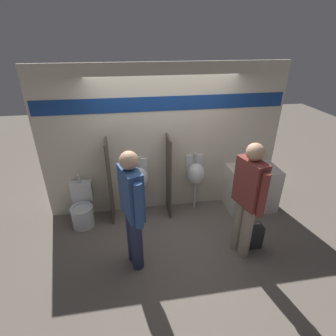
{
  "coord_description": "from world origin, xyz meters",
  "views": [
    {
      "loc": [
        -0.64,
        -3.73,
        3.09
      ],
      "look_at": [
        0.0,
        0.17,
        1.05
      ],
      "focal_mm": 28.0,
      "sensor_mm": 36.0,
      "label": 1
    }
  ],
  "objects": [
    {
      "name": "sink_basin",
      "position": [
        1.6,
        0.33,
        0.92
      ],
      "size": [
        0.4,
        0.4,
        0.28
      ],
      "color": "silver",
      "rests_on": "sink_counter"
    },
    {
      "name": "display_wall",
      "position": [
        0.0,
        0.6,
        1.36
      ],
      "size": [
        4.31,
        0.07,
        2.7
      ],
      "color": "beige",
      "rests_on": "ground_plane"
    },
    {
      "name": "divider_mid",
      "position": [
        0.04,
        0.35,
        0.77
      ],
      "size": [
        0.03,
        0.44,
        1.54
      ],
      "color": "#4C4238",
      "rests_on": "ground_plane"
    },
    {
      "name": "sink_counter",
      "position": [
        1.65,
        0.27,
        0.43
      ],
      "size": [
        0.92,
        0.6,
        0.85
      ],
      "color": "silver",
      "rests_on": "ground_plane"
    },
    {
      "name": "urinal_far",
      "position": [
        0.56,
        0.42,
        0.75
      ],
      "size": [
        0.34,
        0.33,
        1.14
      ],
      "color": "silver",
      "rests_on": "ground_plane"
    },
    {
      "name": "cell_phone",
      "position": [
        1.37,
        0.15,
        0.86
      ],
      "size": [
        0.07,
        0.14,
        0.01
      ],
      "color": "#232328",
      "rests_on": "sink_counter"
    },
    {
      "name": "urinal_near_counter",
      "position": [
        -0.48,
        0.42,
        0.75
      ],
      "size": [
        0.34,
        0.33,
        1.14
      ],
      "color": "silver",
      "rests_on": "ground_plane"
    },
    {
      "name": "divider_near_counter",
      "position": [
        -1.01,
        0.35,
        0.77
      ],
      "size": [
        0.03,
        0.44,
        1.54
      ],
      "color": "#4C4238",
      "rests_on": "ground_plane"
    },
    {
      "name": "shopping_bag",
      "position": [
        1.24,
        -0.8,
        0.2
      ],
      "size": [
        0.24,
        0.13,
        0.52
      ],
      "color": "#232328",
      "rests_on": "ground_plane"
    },
    {
      "name": "person_in_vest",
      "position": [
        -0.65,
        -0.81,
        1.01
      ],
      "size": [
        0.33,
        0.61,
        1.83
      ],
      "rotation": [
        0.0,
        0.0,
        1.88
      ],
      "color": "#282D4C",
      "rests_on": "ground_plane"
    },
    {
      "name": "person_with_lanyard",
      "position": [
        0.98,
        -0.84,
        1.01
      ],
      "size": [
        0.31,
        0.63,
        1.84
      ],
      "rotation": [
        0.0,
        0.0,
        1.82
      ],
      "color": "gray",
      "rests_on": "ground_plane"
    },
    {
      "name": "toilet",
      "position": [
        -1.53,
        0.27,
        0.3
      ],
      "size": [
        0.4,
        0.56,
        0.89
      ],
      "color": "silver",
      "rests_on": "ground_plane"
    },
    {
      "name": "ground_plane",
      "position": [
        0.0,
        0.0,
        0.0
      ],
      "size": [
        16.0,
        16.0,
        0.0
      ],
      "primitive_type": "plane",
      "color": "#70665B"
    }
  ]
}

